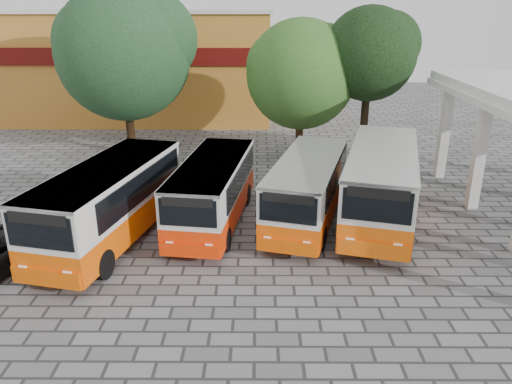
{
  "coord_description": "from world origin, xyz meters",
  "views": [
    {
      "loc": [
        -1.77,
        -14.8,
        8.59
      ],
      "look_at": [
        -1.88,
        4.05,
        1.5
      ],
      "focal_mm": 35.0,
      "sensor_mm": 36.0,
      "label": 1
    }
  ],
  "objects_px": {
    "bus_far_left": "(109,199)",
    "bus_centre_left": "(213,188)",
    "bus_centre_right": "(308,186)",
    "bus_far_right": "(381,181)"
  },
  "relations": [
    {
      "from": "bus_far_left",
      "to": "bus_centre_left",
      "type": "xyz_separation_m",
      "value": [
        3.76,
        1.65,
        -0.16
      ]
    },
    {
      "from": "bus_centre_right",
      "to": "bus_far_right",
      "type": "xyz_separation_m",
      "value": [
        3.05,
        0.12,
        0.21
      ]
    },
    {
      "from": "bus_centre_left",
      "to": "bus_far_right",
      "type": "bearing_deg",
      "value": 10.65
    },
    {
      "from": "bus_centre_right",
      "to": "bus_far_left",
      "type": "bearing_deg",
      "value": -150.55
    },
    {
      "from": "bus_far_left",
      "to": "bus_centre_right",
      "type": "bearing_deg",
      "value": 26.5
    },
    {
      "from": "bus_far_left",
      "to": "bus_far_right",
      "type": "xyz_separation_m",
      "value": [
        10.71,
        2.0,
        0.07
      ]
    },
    {
      "from": "bus_far_left",
      "to": "bus_centre_left",
      "type": "relative_size",
      "value": 1.12
    },
    {
      "from": "bus_centre_left",
      "to": "bus_far_right",
      "type": "height_order",
      "value": "bus_far_right"
    },
    {
      "from": "bus_far_left",
      "to": "bus_centre_right",
      "type": "xyz_separation_m",
      "value": [
        7.66,
        1.88,
        -0.15
      ]
    },
    {
      "from": "bus_centre_right",
      "to": "bus_far_right",
      "type": "distance_m",
      "value": 3.06
    }
  ]
}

